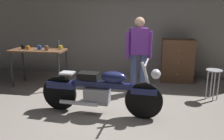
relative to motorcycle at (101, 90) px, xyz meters
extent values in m
plane|color=gray|center=(0.14, -0.05, -0.45)|extent=(12.00, 12.00, 0.00)
cube|color=gray|center=(0.14, 2.75, 1.10)|extent=(8.00, 0.12, 3.10)
cube|color=brown|center=(-1.81, 1.36, 0.43)|extent=(1.30, 0.64, 0.04)
cylinder|color=#2D2D33|center=(-2.40, 1.10, -0.02)|extent=(0.05, 0.05, 0.86)
cylinder|color=#2D2D33|center=(-1.22, 1.10, -0.02)|extent=(0.05, 0.05, 0.86)
cylinder|color=#2D2D33|center=(-2.40, 1.62, -0.02)|extent=(0.05, 0.05, 0.86)
cylinder|color=#2D2D33|center=(-1.22, 1.62, -0.02)|extent=(0.05, 0.05, 0.86)
cylinder|color=black|center=(0.76, -0.05, -0.13)|extent=(0.64, 0.12, 0.64)
cylinder|color=black|center=(-0.79, 0.06, -0.13)|extent=(0.64, 0.12, 0.64)
cube|color=#191E4C|center=(0.76, -0.05, 0.05)|extent=(0.45, 0.17, 0.10)
cube|color=#191E4C|center=(-0.74, 0.06, 0.05)|extent=(0.53, 0.22, 0.12)
cube|color=gray|center=(-0.07, 0.01, -0.11)|extent=(0.46, 0.27, 0.28)
cube|color=#191E4C|center=(0.03, 0.00, 0.10)|extent=(1.10, 0.18, 0.10)
ellipsoid|color=#191E4C|center=(0.23, -0.01, 0.25)|extent=(0.45, 0.25, 0.20)
cube|color=black|center=(-0.22, 0.02, 0.25)|extent=(0.38, 0.27, 0.10)
cube|color=silver|center=(-0.62, 0.05, 0.27)|extent=(0.25, 0.22, 0.03)
cylinder|color=silver|center=(0.82, -0.06, 0.20)|extent=(0.27, 0.07, 0.68)
cylinder|color=silver|center=(0.78, -0.05, 0.53)|extent=(0.08, 0.60, 0.03)
sphere|color=silver|center=(0.94, -0.06, 0.35)|extent=(0.16, 0.16, 0.16)
cylinder|color=silver|center=(-0.38, -0.11, -0.23)|extent=(0.70, 0.12, 0.07)
cylinder|color=#475282|center=(0.68, 1.25, -0.01)|extent=(0.15, 0.15, 0.88)
cylinder|color=#475282|center=(0.49, 1.20, -0.01)|extent=(0.15, 0.15, 0.88)
cube|color=#72339E|center=(0.59, 1.23, 0.71)|extent=(0.42, 0.30, 0.56)
cylinder|color=#72339E|center=(0.82, 1.28, 0.63)|extent=(0.09, 0.09, 0.58)
cylinder|color=#72339E|center=(0.35, 1.17, 0.63)|extent=(0.09, 0.09, 0.58)
sphere|color=tan|center=(0.59, 1.23, 1.11)|extent=(0.22, 0.22, 0.22)
cylinder|color=#B2B2B7|center=(2.13, 1.04, 0.18)|extent=(0.32, 0.32, 0.02)
cylinder|color=#B2B2B7|center=(2.24, 1.04, -0.14)|extent=(0.02, 0.02, 0.62)
cylinder|color=#B2B2B7|center=(2.13, 1.15, -0.14)|extent=(0.02, 0.02, 0.62)
cylinder|color=#B2B2B7|center=(2.02, 1.04, -0.14)|extent=(0.02, 0.02, 0.62)
cylinder|color=#B2B2B7|center=(2.13, 0.93, -0.14)|extent=(0.02, 0.02, 0.62)
cube|color=brown|center=(1.53, 2.25, 0.10)|extent=(0.80, 0.44, 1.10)
sphere|color=tan|center=(1.53, 2.02, 0.40)|extent=(0.04, 0.04, 0.04)
sphere|color=tan|center=(1.53, 2.02, 0.10)|extent=(0.04, 0.04, 0.04)
sphere|color=tan|center=(1.53, 2.02, -0.20)|extent=(0.04, 0.04, 0.04)
cylinder|color=orange|center=(-2.03, 1.27, 0.50)|extent=(0.09, 0.09, 0.09)
torus|color=orange|center=(-1.98, 1.27, 0.50)|extent=(0.05, 0.01, 0.05)
cylinder|color=brown|center=(-1.55, 1.24, 0.51)|extent=(0.09, 0.09, 0.11)
torus|color=brown|center=(-1.50, 1.24, 0.51)|extent=(0.06, 0.01, 0.06)
cylinder|color=#2D51AD|center=(-1.75, 1.29, 0.50)|extent=(0.09, 0.09, 0.11)
torus|color=#2D51AD|center=(-1.70, 1.29, 0.51)|extent=(0.06, 0.01, 0.06)
cylinder|color=black|center=(-2.19, 1.35, 0.50)|extent=(0.09, 0.09, 0.10)
torus|color=black|center=(-2.14, 1.35, 0.51)|extent=(0.06, 0.01, 0.06)
cylinder|color=yellow|center=(-1.28, 1.44, 0.50)|extent=(0.09, 0.09, 0.09)
torus|color=yellow|center=(-1.23, 1.44, 0.50)|extent=(0.05, 0.01, 0.05)
cylinder|color=#3F4C59|center=(-1.41, 1.62, 0.54)|extent=(0.06, 0.06, 0.18)
cylinder|color=#3F4C59|center=(-1.41, 1.62, 0.66)|extent=(0.03, 0.03, 0.05)
cylinder|color=black|center=(-1.41, 1.62, 0.69)|extent=(0.03, 0.03, 0.01)
camera|label=1|loc=(0.82, -3.73, 1.35)|focal=36.88mm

